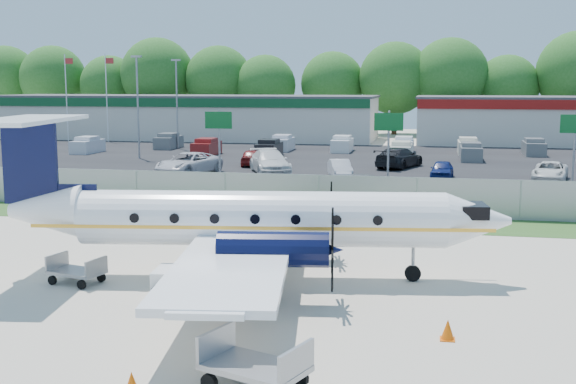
% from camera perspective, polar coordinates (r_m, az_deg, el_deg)
% --- Properties ---
extents(ground, '(170.00, 170.00, 0.00)m').
position_cam_1_polar(ground, '(24.03, -2.84, -7.54)').
color(ground, beige).
rests_on(ground, ground).
extents(grass_verge, '(170.00, 4.00, 0.02)m').
position_cam_1_polar(grass_verge, '(35.48, 1.91, -2.24)').
color(grass_verge, '#2D561E').
rests_on(grass_verge, ground).
extents(access_road, '(170.00, 8.00, 0.02)m').
position_cam_1_polar(access_road, '(42.29, 3.47, -0.49)').
color(access_road, black).
rests_on(access_road, ground).
extents(parking_lot, '(170.00, 32.00, 0.02)m').
position_cam_1_polar(parking_lot, '(62.99, 6.10, 2.47)').
color(parking_lot, black).
rests_on(parking_lot, ground).
extents(perimeter_fence, '(120.00, 0.06, 1.99)m').
position_cam_1_polar(perimeter_fence, '(37.25, 2.42, -0.17)').
color(perimeter_fence, gray).
rests_on(perimeter_fence, ground).
extents(building_west, '(46.40, 12.40, 5.24)m').
position_cam_1_polar(building_west, '(89.52, -8.08, 5.91)').
color(building_west, silver).
rests_on(building_west, ground).
extents(sign_left, '(1.80, 0.26, 5.00)m').
position_cam_1_polar(sign_left, '(47.41, -5.49, 4.85)').
color(sign_left, gray).
rests_on(sign_left, ground).
extents(sign_mid, '(1.80, 0.26, 5.00)m').
position_cam_1_polar(sign_mid, '(45.47, 7.95, 4.65)').
color(sign_mid, gray).
rests_on(sign_mid, ground).
extents(sign_right, '(1.80, 0.26, 5.00)m').
position_cam_1_polar(sign_right, '(46.14, 21.75, 4.18)').
color(sign_right, gray).
rests_on(sign_right, ground).
extents(flagpole_west, '(1.06, 0.12, 10.00)m').
position_cam_1_polar(flagpole_west, '(87.87, -17.08, 7.54)').
color(flagpole_west, white).
rests_on(flagpole_west, ground).
extents(flagpole_east, '(1.06, 0.12, 10.00)m').
position_cam_1_polar(flagpole_east, '(85.61, -14.10, 7.64)').
color(flagpole_east, white).
rests_on(flagpole_east, ground).
extents(light_pole_nw, '(0.90, 0.35, 9.09)m').
position_cam_1_polar(light_pole_nw, '(65.63, -11.80, 7.15)').
color(light_pole_nw, gray).
rests_on(light_pole_nw, ground).
extents(light_pole_sw, '(0.90, 0.35, 9.09)m').
position_cam_1_polar(light_pole_sw, '(74.93, -8.78, 7.39)').
color(light_pole_sw, gray).
rests_on(light_pole_sw, ground).
extents(tree_line, '(112.00, 6.00, 14.00)m').
position_cam_1_polar(tree_line, '(96.77, 7.97, 4.55)').
color(tree_line, '#235E1B').
rests_on(tree_line, ground).
extents(aircraft, '(17.97, 17.65, 5.50)m').
position_cam_1_polar(aircraft, '(24.56, -2.98, -2.09)').
color(aircraft, white).
rests_on(aircraft, ground).
extents(pushback_tug, '(2.49, 1.91, 1.27)m').
position_cam_1_polar(pushback_tug, '(23.17, -7.30, -6.65)').
color(pushback_tug, white).
rests_on(pushback_tug, ground).
extents(baggage_cart_near, '(1.99, 1.47, 0.94)m').
position_cam_1_polar(baggage_cart_near, '(25.36, -16.36, -6.00)').
color(baggage_cart_near, gray).
rests_on(baggage_cart_near, ground).
extents(baggage_cart_far, '(2.58, 2.06, 1.18)m').
position_cam_1_polar(baggage_cart_far, '(16.27, -2.63, -13.52)').
color(baggage_cart_far, gray).
rests_on(baggage_cart_far, ground).
extents(cone_nose, '(0.39, 0.39, 0.55)m').
position_cam_1_polar(cone_nose, '(19.70, 12.50, -10.61)').
color(cone_nose, '#E75907').
rests_on(cone_nose, ground).
extents(cone_port_wing, '(0.33, 0.33, 0.47)m').
position_cam_1_polar(cone_port_wing, '(16.59, -12.25, -14.49)').
color(cone_port_wing, '#E75907').
rests_on(cone_port_wing, ground).
extents(cone_starboard_wing, '(0.34, 0.34, 0.48)m').
position_cam_1_polar(cone_starboard_wing, '(36.10, 0.68, -1.70)').
color(cone_starboard_wing, '#E75907').
rests_on(cone_starboard_wing, ground).
extents(road_car_west, '(5.34, 3.77, 1.43)m').
position_cam_1_polar(road_car_west, '(43.78, -13.15, -0.41)').
color(road_car_west, '#595B5E').
rests_on(road_car_west, ground).
extents(road_car_mid, '(4.11, 2.56, 1.30)m').
position_cam_1_polar(road_car_mid, '(44.30, 5.33, -0.11)').
color(road_car_mid, '#595B5E').
rests_on(road_car_mid, ground).
extents(parked_car_a, '(4.37, 6.33, 1.61)m').
position_cam_1_polar(parked_car_a, '(53.97, -7.85, 1.40)').
color(parked_car_a, silver).
rests_on(parked_car_a, ground).
extents(parked_car_b, '(4.57, 6.40, 1.72)m').
position_cam_1_polar(parked_car_b, '(53.95, -1.44, 1.48)').
color(parked_car_b, silver).
rests_on(parked_car_b, ground).
extents(parked_car_c, '(2.35, 4.09, 1.28)m').
position_cam_1_polar(parked_car_c, '(51.78, 4.13, 1.16)').
color(parked_car_c, silver).
rests_on(parked_car_c, ground).
extents(parked_car_d, '(1.78, 3.84, 1.28)m').
position_cam_1_polar(parked_car_d, '(52.11, 12.05, 1.04)').
color(parked_car_d, navy).
rests_on(parked_car_d, ground).
extents(parked_car_e, '(3.13, 5.09, 1.32)m').
position_cam_1_polar(parked_car_e, '(53.09, 19.97, 0.85)').
color(parked_car_e, silver).
rests_on(parked_car_e, ground).
extents(parked_car_f, '(2.12, 4.18, 1.36)m').
position_cam_1_polar(parked_car_f, '(59.12, -2.84, 2.10)').
color(parked_car_f, maroon).
rests_on(parked_car_f, ground).
extents(parked_car_g, '(4.07, 6.05, 1.63)m').
position_cam_1_polar(parked_car_g, '(58.19, 8.75, 1.90)').
color(parked_car_g, black).
rests_on(parked_car_g, ground).
extents(far_parking_rows, '(56.00, 10.00, 1.60)m').
position_cam_1_polar(far_parking_rows, '(67.94, 6.49, 2.90)').
color(far_parking_rows, gray).
rests_on(far_parking_rows, ground).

